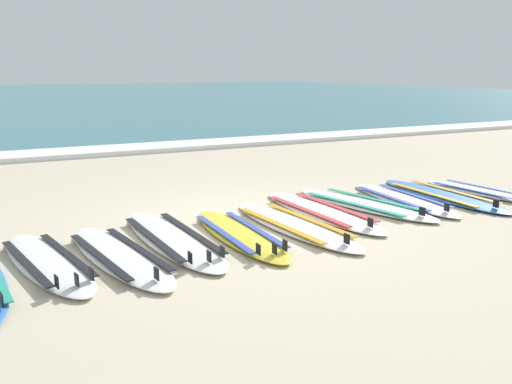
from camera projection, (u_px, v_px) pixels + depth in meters
ground_plane at (246, 224)px, 6.64m from camera, size 80.00×80.00×0.00m
sea at (33, 96)px, 38.15m from camera, size 80.00×60.00×0.10m
wave_foam_strip at (125, 149)px, 12.45m from camera, size 80.00×1.18×0.11m
surfboard_1 at (47, 262)px, 5.23m from camera, size 0.97×2.26×0.18m
surfboard_2 at (119, 255)px, 5.41m from camera, size 0.93×2.35×0.18m
surfboard_3 at (172, 238)px, 5.96m from camera, size 0.79×2.54×0.18m
surfboard_4 at (239, 234)px, 6.11m from camera, size 0.56×2.23×0.18m
surfboard_5 at (294, 225)px, 6.46m from camera, size 0.84×2.50×0.18m
surfboard_6 at (321, 211)px, 7.09m from camera, size 0.77×2.52×0.18m
surfboard_7 at (363, 204)px, 7.47m from camera, size 1.16×2.49×0.18m
surfboard_8 at (403, 199)px, 7.75m from camera, size 0.67×2.29×0.18m
surfboard_9 at (442, 195)px, 7.99m from camera, size 0.62×2.46×0.18m
surfboard_10 at (478, 191)px, 8.26m from camera, size 0.74×2.00×0.18m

